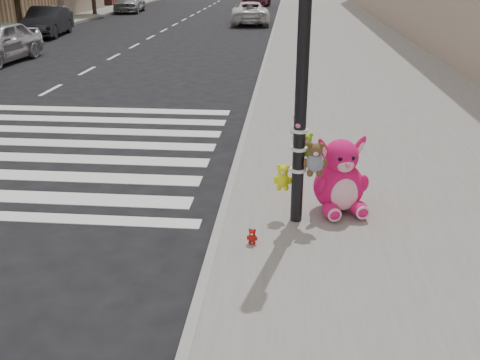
% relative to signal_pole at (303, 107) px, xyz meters
% --- Properties ---
extents(ground, '(120.00, 120.00, 0.00)m').
position_rel_signal_pole_xyz_m(ground, '(-2.63, -1.81, -1.74)').
color(ground, black).
rests_on(ground, ground).
extents(sidewalk_near, '(7.00, 80.00, 0.14)m').
position_rel_signal_pole_xyz_m(sidewalk_near, '(2.37, 8.19, -1.67)').
color(sidewalk_near, slate).
rests_on(sidewalk_near, ground).
extents(curb_edge, '(0.12, 80.00, 0.15)m').
position_rel_signal_pole_xyz_m(curb_edge, '(-1.08, 8.19, -1.67)').
color(curb_edge, gray).
rests_on(curb_edge, ground).
extents(signal_pole, '(0.71, 0.49, 4.00)m').
position_rel_signal_pole_xyz_m(signal_pole, '(0.00, 0.00, 0.00)').
color(signal_pole, black).
rests_on(signal_pole, sidewalk_near).
extents(pink_bunny, '(0.87, 0.97, 1.13)m').
position_rel_signal_pole_xyz_m(pink_bunny, '(0.58, 0.36, -1.14)').
color(pink_bunny, '#EC1367').
rests_on(pink_bunny, sidewalk_near).
extents(red_teddy, '(0.16, 0.12, 0.21)m').
position_rel_signal_pole_xyz_m(red_teddy, '(-0.59, -0.75, -1.50)').
color(red_teddy, '#B31511').
rests_on(red_teddy, sidewalk_near).
extents(car_dark_far, '(2.04, 4.53, 1.44)m').
position_rel_signal_pole_xyz_m(car_dark_far, '(-12.43, 20.26, -1.02)').
color(car_dark_far, black).
rests_on(car_dark_far, ground).
extents(car_white_near, '(2.59, 4.91, 1.32)m').
position_rel_signal_pole_xyz_m(car_white_near, '(-2.63, 26.84, -1.09)').
color(car_white_near, silver).
rests_on(car_white_near, ground).
extents(car_silver_deep, '(2.19, 4.66, 1.54)m').
position_rel_signal_pole_xyz_m(car_silver_deep, '(-12.22, 34.42, -0.97)').
color(car_silver_deep, '#AAAAAE').
rests_on(car_silver_deep, ground).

